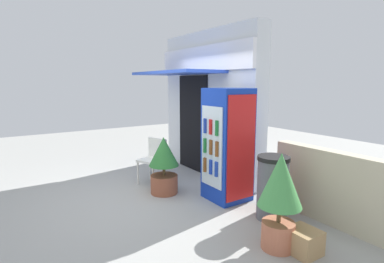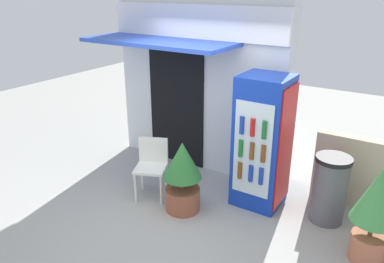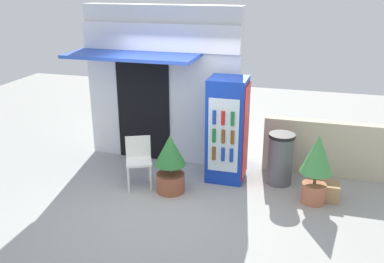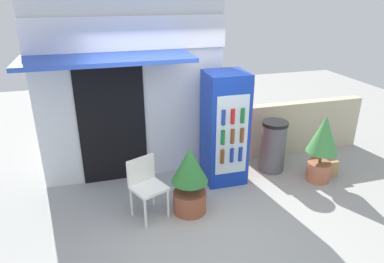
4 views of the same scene
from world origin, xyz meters
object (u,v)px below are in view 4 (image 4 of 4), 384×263
object	(u,v)px
plastic_chair	(146,183)
cardboard_box	(324,166)
potted_plant_near_shop	(190,178)
potted_plant_curbside	(323,143)
drink_cooler	(225,128)
trash_bin	(273,146)

from	to	relation	value
plastic_chair	cardboard_box	xyz separation A→B (m)	(3.22, 0.33, -0.38)
potted_plant_near_shop	potted_plant_curbside	size ratio (longest dim) A/B	0.87
cardboard_box	drink_cooler	bearing A→B (deg)	169.54
potted_plant_curbside	trash_bin	bearing A→B (deg)	137.15
potted_plant_near_shop	potted_plant_curbside	xyz separation A→B (m)	(2.37, 0.27, 0.14)
drink_cooler	trash_bin	xyz separation A→B (m)	(0.95, 0.06, -0.47)
drink_cooler	plastic_chair	distance (m)	1.64
plastic_chair	trash_bin	bearing A→B (deg)	16.75
cardboard_box	plastic_chair	bearing A→B (deg)	-174.12
cardboard_box	potted_plant_near_shop	bearing A→B (deg)	-170.43
potted_plant_curbside	trash_bin	world-z (taller)	potted_plant_curbside
potted_plant_near_shop	trash_bin	xyz separation A→B (m)	(1.77, 0.83, -0.09)
trash_bin	potted_plant_near_shop	bearing A→B (deg)	-155.00
plastic_chair	potted_plant_curbside	xyz separation A→B (m)	(2.99, 0.17, 0.17)
drink_cooler	potted_plant_curbside	bearing A→B (deg)	-17.74
plastic_chair	potted_plant_curbside	bearing A→B (deg)	3.18
potted_plant_curbside	cardboard_box	distance (m)	0.62
drink_cooler	cardboard_box	bearing A→B (deg)	-10.46
plastic_chair	trash_bin	world-z (taller)	trash_bin
potted_plant_curbside	cardboard_box	world-z (taller)	potted_plant_curbside
drink_cooler	cardboard_box	distance (m)	1.98
plastic_chair	cardboard_box	size ratio (longest dim) A/B	2.46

